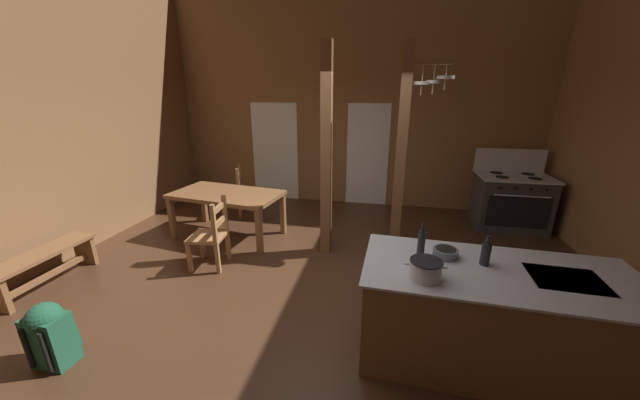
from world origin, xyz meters
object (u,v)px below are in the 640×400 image
object	(u,v)px
dining_table	(227,198)
ladderback_chair_near_window	(247,192)
kitchen_island	(491,317)
bench_along_left_wall	(44,263)
backpack	(49,333)
mixing_bowl_on_counter	(445,253)
stove_range	(510,201)
ladderback_chair_by_post	(211,235)
bottle_tall_on_counter	(486,253)
bottle_short_on_counter	(421,244)
stockpot_on_counter	(426,269)

from	to	relation	value
dining_table	ladderback_chair_near_window	distance (m)	1.00
kitchen_island	bench_along_left_wall	distance (m)	4.94
kitchen_island	backpack	world-z (taller)	kitchen_island
bench_along_left_wall	mixing_bowl_on_counter	distance (m)	4.58
ladderback_chair_near_window	backpack	xyz separation A→B (m)	(-0.16, -3.75, -0.14)
stove_range	dining_table	world-z (taller)	stove_range
ladderback_chair_near_window	mixing_bowl_on_counter	bearing A→B (deg)	-41.76
backpack	ladderback_chair_by_post	bearing A→B (deg)	74.57
ladderback_chair_by_post	bottle_tall_on_counter	size ratio (longest dim) A/B	3.68
bench_along_left_wall	bottle_short_on_counter	bearing A→B (deg)	-1.02
mixing_bowl_on_counter	stockpot_on_counter	bearing A→B (deg)	-117.76
ladderback_chair_by_post	bottle_tall_on_counter	world-z (taller)	bottle_tall_on_counter
ladderback_chair_near_window	ladderback_chair_by_post	world-z (taller)	same
bench_along_left_wall	mixing_bowl_on_counter	bearing A→B (deg)	-0.14
bench_along_left_wall	mixing_bowl_on_counter	xyz separation A→B (m)	(4.53, -0.01, 0.63)
mixing_bowl_on_counter	bottle_tall_on_counter	world-z (taller)	bottle_tall_on_counter
bottle_tall_on_counter	ladderback_chair_by_post	bearing A→B (deg)	163.16
ladderback_chair_near_window	bench_along_left_wall	bearing A→B (deg)	-117.09
bottle_short_on_counter	backpack	bearing A→B (deg)	-163.53
backpack	mixing_bowl_on_counter	size ratio (longest dim) A/B	2.81
bench_along_left_wall	ladderback_chair_by_post	bearing A→B (deg)	25.59
backpack	bottle_tall_on_counter	size ratio (longest dim) A/B	2.31
dining_table	stove_range	bearing A→B (deg)	15.90
bench_along_left_wall	bottle_tall_on_counter	size ratio (longest dim) A/B	4.65
mixing_bowl_on_counter	ladderback_chair_by_post	bearing A→B (deg)	162.93
ladderback_chair_by_post	bench_along_left_wall	size ratio (longest dim) A/B	0.79
backpack	mixing_bowl_on_counter	world-z (taller)	mixing_bowl_on_counter
bottle_short_on_counter	stove_range	bearing A→B (deg)	60.73
stove_range	stockpot_on_counter	size ratio (longest dim) A/B	4.13
bench_along_left_wall	bottle_tall_on_counter	distance (m)	4.88
bench_along_left_wall	bottle_tall_on_counter	world-z (taller)	bottle_tall_on_counter
ladderback_chair_by_post	bench_along_left_wall	xyz separation A→B (m)	(-1.76, -0.84, -0.15)
bench_along_left_wall	backpack	world-z (taller)	backpack
bottle_short_on_counter	dining_table	bearing A→B (deg)	146.25
dining_table	bench_along_left_wall	bearing A→B (deg)	-130.15
ladderback_chair_by_post	backpack	size ratio (longest dim) A/B	1.59
stove_range	bottle_tall_on_counter	world-z (taller)	stove_range
kitchen_island	bottle_tall_on_counter	size ratio (longest dim) A/B	8.50
kitchen_island	mixing_bowl_on_counter	xyz separation A→B (m)	(-0.40, 0.17, 0.48)
bottle_short_on_counter	bottle_tall_on_counter	bearing A→B (deg)	-1.32
bench_along_left_wall	stockpot_on_counter	distance (m)	4.40
stockpot_on_counter	bottle_short_on_counter	world-z (taller)	bottle_short_on_counter
stove_range	bottle_tall_on_counter	size ratio (longest dim) A/B	5.12
dining_table	stockpot_on_counter	xyz separation A→B (m)	(2.81, -2.20, 0.31)
kitchen_island	backpack	bearing A→B (deg)	-167.65
ladderback_chair_by_post	bench_along_left_wall	bearing A→B (deg)	-154.41
mixing_bowl_on_counter	bench_along_left_wall	bearing A→B (deg)	179.86
kitchen_island	bottle_short_on_counter	distance (m)	0.85
dining_table	bottle_short_on_counter	world-z (taller)	bottle_short_on_counter
ladderback_chair_by_post	bench_along_left_wall	distance (m)	1.96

